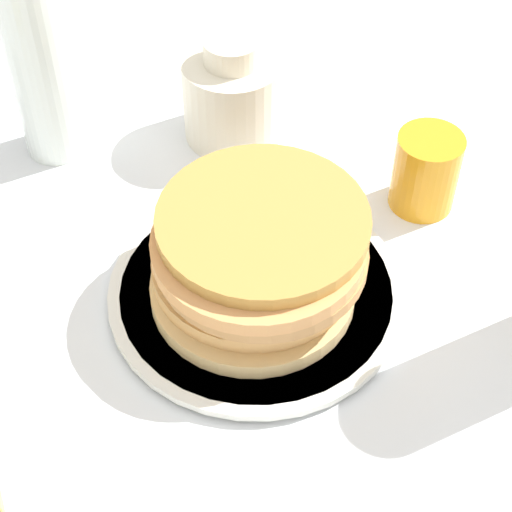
{
  "coord_description": "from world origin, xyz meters",
  "views": [
    {
      "loc": [
        0.48,
        -0.06,
        0.58
      ],
      "look_at": [
        0.01,
        -0.02,
        0.05
      ],
      "focal_mm": 60.0,
      "sensor_mm": 36.0,
      "label": 1
    }
  ],
  "objects_px": {
    "plate": "(256,292)",
    "pancake_stack": "(259,257)",
    "juice_glass": "(426,171)",
    "water_bottle_near": "(37,51)",
    "cream_jug": "(233,95)"
  },
  "relations": [
    {
      "from": "plate",
      "to": "pancake_stack",
      "type": "relative_size",
      "value": 1.37
    },
    {
      "from": "plate",
      "to": "juice_glass",
      "type": "bearing_deg",
      "value": 122.22
    },
    {
      "from": "plate",
      "to": "water_bottle_near",
      "type": "xyz_separation_m",
      "value": [
        -0.22,
        -0.19,
        0.11
      ]
    },
    {
      "from": "pancake_stack",
      "to": "cream_jug",
      "type": "bearing_deg",
      "value": -178.08
    },
    {
      "from": "pancake_stack",
      "to": "plate",
      "type": "bearing_deg",
      "value": -92.74
    },
    {
      "from": "water_bottle_near",
      "to": "pancake_stack",
      "type": "bearing_deg",
      "value": 41.11
    },
    {
      "from": "juice_glass",
      "to": "cream_jug",
      "type": "height_order",
      "value": "cream_jug"
    },
    {
      "from": "pancake_stack",
      "to": "water_bottle_near",
      "type": "xyz_separation_m",
      "value": [
        -0.22,
        -0.19,
        0.06
      ]
    },
    {
      "from": "pancake_stack",
      "to": "juice_glass",
      "type": "bearing_deg",
      "value": 122.58
    },
    {
      "from": "pancake_stack",
      "to": "cream_jug",
      "type": "xyz_separation_m",
      "value": [
        -0.22,
        -0.01,
        -0.0
      ]
    },
    {
      "from": "plate",
      "to": "cream_jug",
      "type": "xyz_separation_m",
      "value": [
        -0.22,
        -0.01,
        0.04
      ]
    },
    {
      "from": "plate",
      "to": "cream_jug",
      "type": "bearing_deg",
      "value": -178.62
    },
    {
      "from": "cream_jug",
      "to": "juice_glass",
      "type": "bearing_deg",
      "value": 55.79
    },
    {
      "from": "cream_jug",
      "to": "water_bottle_near",
      "type": "bearing_deg",
      "value": -87.79
    },
    {
      "from": "juice_glass",
      "to": "cream_jug",
      "type": "bearing_deg",
      "value": -124.21
    }
  ]
}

